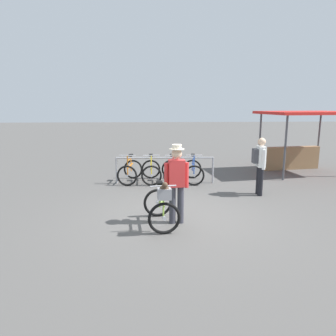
% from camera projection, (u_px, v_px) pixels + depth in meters
% --- Properties ---
extents(ground_plane, '(80.00, 80.00, 0.00)m').
position_uv_depth(ground_plane, '(180.00, 216.00, 7.24)').
color(ground_plane, '#514F4C').
extents(bike_rack_rail, '(3.21, 0.19, 0.88)m').
position_uv_depth(bike_rack_rail, '(165.00, 163.00, 10.15)').
color(bike_rack_rail, '#99999E').
rests_on(bike_rack_rail, ground).
extents(racked_bike_orange, '(0.81, 1.20, 0.98)m').
position_uv_depth(racked_bike_orange, '(130.00, 171.00, 10.37)').
color(racked_bike_orange, black).
rests_on(racked_bike_orange, ground).
extents(racked_bike_yellow, '(0.67, 1.10, 0.97)m').
position_uv_depth(racked_bike_yellow, '(151.00, 171.00, 10.38)').
color(racked_bike_yellow, black).
rests_on(racked_bike_yellow, ground).
extents(racked_bike_red, '(0.67, 1.12, 0.98)m').
position_uv_depth(racked_bike_red, '(172.00, 171.00, 10.39)').
color(racked_bike_red, black).
rests_on(racked_bike_red, ground).
extents(racked_bike_blue, '(0.74, 1.14, 0.97)m').
position_uv_depth(racked_bike_blue, '(193.00, 171.00, 10.41)').
color(racked_bike_blue, black).
rests_on(racked_bike_blue, ground).
extents(featured_bicycle, '(0.76, 1.23, 1.09)m').
position_uv_depth(featured_bicycle, '(162.00, 205.00, 6.52)').
color(featured_bicycle, black).
rests_on(featured_bicycle, ground).
extents(person_with_featured_bike, '(0.53, 0.32, 1.72)m').
position_uv_depth(person_with_featured_bike, '(177.00, 181.00, 6.65)').
color(person_with_featured_bike, '#383842').
rests_on(person_with_featured_bike, ground).
extents(pedestrian_with_backpack, '(0.35, 0.53, 1.64)m').
position_uv_depth(pedestrian_with_backpack, '(260.00, 163.00, 8.78)').
color(pedestrian_with_backpack, black).
rests_on(pedestrian_with_backpack, ground).
extents(market_stall, '(3.38, 2.70, 2.30)m').
position_uv_depth(market_stall, '(299.00, 135.00, 11.88)').
color(market_stall, '#4C4C51').
rests_on(market_stall, ground).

